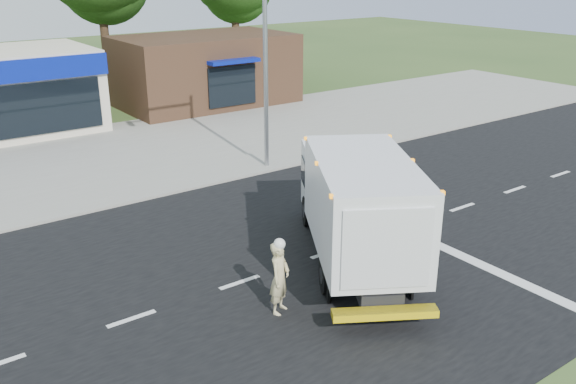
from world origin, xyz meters
The scene contains 9 objects.
ground centered at (0.00, 0.00, 0.00)m, with size 120.00×120.00×0.00m, color #385123.
road_asphalt centered at (0.00, 0.00, 0.00)m, with size 60.00×14.00×0.02m, color black.
sidewalk centered at (0.00, 8.20, 0.06)m, with size 60.00×2.40×0.12m, color gray.
parking_apron centered at (0.00, 14.00, 0.01)m, with size 60.00×9.00×0.02m, color gray.
lane_markings centered at (1.35, -1.35, 0.02)m, with size 55.20×7.00×0.01m.
ems_box_truck centered at (0.19, -0.92, 1.90)m, with size 5.73×7.55×3.29m.
emergency_worker centered at (-2.95, -1.77, 0.95)m, with size 0.80×0.72×1.94m.
brown_storefront centered at (7.00, 19.98, 2.00)m, with size 10.00×6.70×4.00m.
traffic_signal_pole centered at (2.35, 7.60, 4.92)m, with size 3.51×0.25×8.00m.
Camera 1 is at (-10.28, -12.24, 7.90)m, focal length 38.00 mm.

